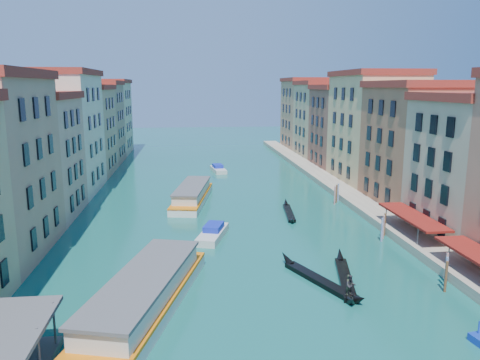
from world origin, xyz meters
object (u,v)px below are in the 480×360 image
object	(u,v)px
vaporetto_near	(145,296)
vaporetto_far	(192,194)
gondola_fore	(319,279)
gondola_right	(345,277)

from	to	relation	value
vaporetto_near	vaporetto_far	bearing A→B (deg)	98.72
vaporetto_near	gondola_fore	xyz separation A→B (m)	(15.80, 4.06, -1.03)
vaporetto_far	gondola_right	distance (m)	35.92
gondola_right	vaporetto_near	bearing A→B (deg)	-154.82
vaporetto_near	vaporetto_far	distance (m)	37.30
vaporetto_far	gondola_fore	world-z (taller)	vaporetto_far
vaporetto_far	gondola_right	xyz separation A→B (m)	(13.93, -33.10, -0.76)
vaporetto_far	gondola_fore	size ratio (longest dim) A/B	1.60
vaporetto_near	gondola_fore	bearing A→B (deg)	29.87
gondola_fore	gondola_right	distance (m)	2.51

